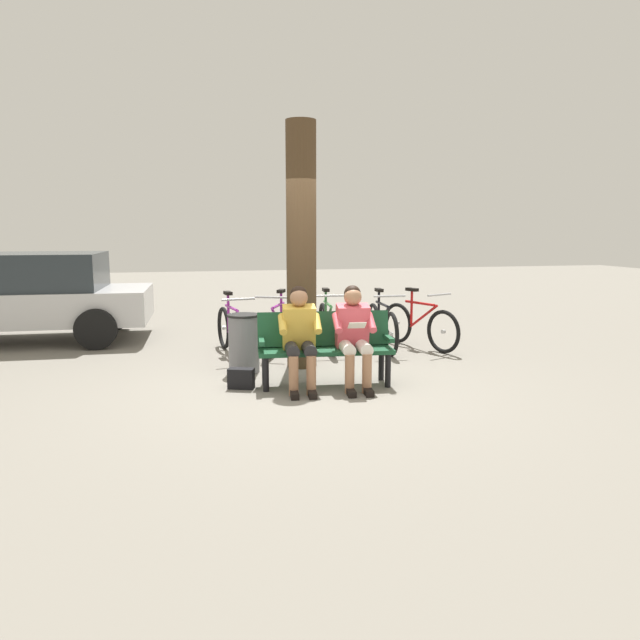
{
  "coord_description": "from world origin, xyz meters",
  "views": [
    {
      "loc": [
        1.38,
        6.74,
        1.85
      ],
      "look_at": [
        -0.24,
        -0.2,
        0.75
      ],
      "focal_mm": 32.96,
      "sensor_mm": 36.0,
      "label": 1
    }
  ],
  "objects_px": {
    "bicycle_red": "(278,328)",
    "bench": "(325,343)",
    "person_reading": "(354,331)",
    "litter_bin": "(244,343)",
    "tree_trunk": "(301,247)",
    "person_companion": "(300,333)",
    "bicycle_black": "(419,325)",
    "bicycle_orange": "(328,326)",
    "bicycle_green": "(382,326)",
    "parked_car": "(21,295)",
    "bicycle_blue": "(232,331)",
    "handbag": "(241,378)"
  },
  "relations": [
    {
      "from": "person_reading",
      "to": "bicycle_black",
      "type": "bearing_deg",
      "value": -124.2
    },
    {
      "from": "person_companion",
      "to": "bicycle_green",
      "type": "bearing_deg",
      "value": -125.07
    },
    {
      "from": "handbag",
      "to": "bicycle_orange",
      "type": "bearing_deg",
      "value": -127.3
    },
    {
      "from": "person_reading",
      "to": "bench",
      "type": "bearing_deg",
      "value": -27.06
    },
    {
      "from": "bicycle_orange",
      "to": "bicycle_red",
      "type": "relative_size",
      "value": 1.07
    },
    {
      "from": "person_reading",
      "to": "litter_bin",
      "type": "bearing_deg",
      "value": -34.84
    },
    {
      "from": "bicycle_green",
      "to": "bicycle_blue",
      "type": "relative_size",
      "value": 1.01
    },
    {
      "from": "litter_bin",
      "to": "bicycle_blue",
      "type": "bearing_deg",
      "value": -86.53
    },
    {
      "from": "handbag",
      "to": "tree_trunk",
      "type": "xyz_separation_m",
      "value": [
        -0.92,
        -0.96,
        1.51
      ]
    },
    {
      "from": "bicycle_orange",
      "to": "bicycle_red",
      "type": "height_order",
      "value": "same"
    },
    {
      "from": "person_companion",
      "to": "bicycle_orange",
      "type": "distance_m",
      "value": 2.37
    },
    {
      "from": "person_reading",
      "to": "bicycle_blue",
      "type": "relative_size",
      "value": 0.72
    },
    {
      "from": "bicycle_blue",
      "to": "parked_car",
      "type": "height_order",
      "value": "parked_car"
    },
    {
      "from": "litter_bin",
      "to": "bicycle_red",
      "type": "bearing_deg",
      "value": -118.28
    },
    {
      "from": "person_reading",
      "to": "parked_car",
      "type": "xyz_separation_m",
      "value": [
        4.55,
        -3.97,
        0.11
      ]
    },
    {
      "from": "bench",
      "to": "parked_car",
      "type": "distance_m",
      "value": 5.69
    },
    {
      "from": "bicycle_orange",
      "to": "bicycle_red",
      "type": "distance_m",
      "value": 0.78
    },
    {
      "from": "bench",
      "to": "bicycle_green",
      "type": "distance_m",
      "value": 2.28
    },
    {
      "from": "person_reading",
      "to": "bicycle_black",
      "type": "distance_m",
      "value": 2.61
    },
    {
      "from": "handbag",
      "to": "bicycle_blue",
      "type": "bearing_deg",
      "value": -91.6
    },
    {
      "from": "tree_trunk",
      "to": "bicycle_black",
      "type": "xyz_separation_m",
      "value": [
        -2.05,
        -0.82,
        -1.27
      ]
    },
    {
      "from": "bicycle_orange",
      "to": "bicycle_red",
      "type": "bearing_deg",
      "value": -83.92
    },
    {
      "from": "bicycle_red",
      "to": "bicycle_blue",
      "type": "distance_m",
      "value": 0.73
    },
    {
      "from": "bicycle_black",
      "to": "bicycle_orange",
      "type": "height_order",
      "value": "same"
    },
    {
      "from": "bench",
      "to": "bicycle_black",
      "type": "height_order",
      "value": "bicycle_black"
    },
    {
      "from": "tree_trunk",
      "to": "person_companion",
      "type": "bearing_deg",
      "value": 77.46
    },
    {
      "from": "bicycle_green",
      "to": "parked_car",
      "type": "height_order",
      "value": "parked_car"
    },
    {
      "from": "tree_trunk",
      "to": "parked_car",
      "type": "xyz_separation_m",
      "value": [
        4.16,
        -2.8,
        -0.85
      ]
    },
    {
      "from": "tree_trunk",
      "to": "bicycle_orange",
      "type": "distance_m",
      "value": 1.78
    },
    {
      "from": "person_companion",
      "to": "tree_trunk",
      "type": "bearing_deg",
      "value": -96.86
    },
    {
      "from": "bicycle_blue",
      "to": "person_reading",
      "type": "bearing_deg",
      "value": 21.13
    },
    {
      "from": "handbag",
      "to": "tree_trunk",
      "type": "distance_m",
      "value": 2.01
    },
    {
      "from": "litter_bin",
      "to": "bicycle_blue",
      "type": "xyz_separation_m",
      "value": [
        0.07,
        -1.09,
        -0.02
      ]
    },
    {
      "from": "bicycle_red",
      "to": "bench",
      "type": "bearing_deg",
      "value": 30.33
    },
    {
      "from": "person_reading",
      "to": "parked_car",
      "type": "bearing_deg",
      "value": -35.44
    },
    {
      "from": "tree_trunk",
      "to": "person_reading",
      "type": "bearing_deg",
      "value": 108.39
    },
    {
      "from": "bench",
      "to": "bicycle_black",
      "type": "relative_size",
      "value": 1.04
    },
    {
      "from": "tree_trunk",
      "to": "bicycle_black",
      "type": "bearing_deg",
      "value": -158.28
    },
    {
      "from": "person_companion",
      "to": "bicycle_orange",
      "type": "relative_size",
      "value": 0.72
    },
    {
      "from": "person_reading",
      "to": "bicycle_orange",
      "type": "bearing_deg",
      "value": -90.33
    },
    {
      "from": "litter_bin",
      "to": "bicycle_green",
      "type": "height_order",
      "value": "bicycle_green"
    },
    {
      "from": "person_companion",
      "to": "bicycle_black",
      "type": "xyz_separation_m",
      "value": [
        -2.3,
        -1.93,
        -0.3
      ]
    },
    {
      "from": "bicycle_blue",
      "to": "bicycle_green",
      "type": "bearing_deg",
      "value": 78.0
    },
    {
      "from": "bicycle_black",
      "to": "bicycle_red",
      "type": "bearing_deg",
      "value": -118.04
    },
    {
      "from": "tree_trunk",
      "to": "bicycle_orange",
      "type": "bearing_deg",
      "value": -120.23
    },
    {
      "from": "person_reading",
      "to": "bicycle_blue",
      "type": "height_order",
      "value": "person_reading"
    },
    {
      "from": "bench",
      "to": "tree_trunk",
      "type": "xyz_separation_m",
      "value": [
        0.09,
        -0.98,
        1.12
      ]
    },
    {
      "from": "bicycle_black",
      "to": "litter_bin",
      "type": "bearing_deg",
      "value": -93.0
    },
    {
      "from": "person_companion",
      "to": "bicycle_orange",
      "type": "height_order",
      "value": "person_companion"
    },
    {
      "from": "person_reading",
      "to": "bicycle_black",
      "type": "relative_size",
      "value": 0.76
    }
  ]
}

